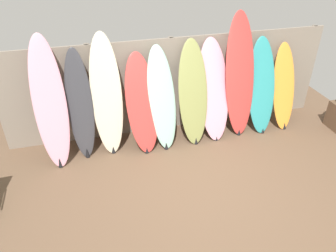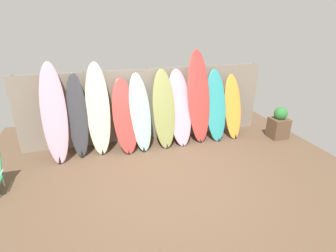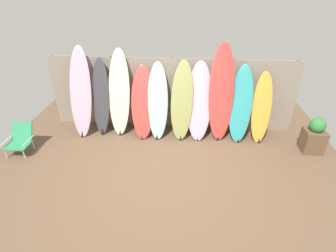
{
  "view_description": "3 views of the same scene",
  "coord_description": "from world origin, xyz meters",
  "px_view_note": "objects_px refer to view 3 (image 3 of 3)",
  "views": [
    {
      "loc": [
        -1.49,
        -3.38,
        3.52
      ],
      "look_at": [
        -0.39,
        0.74,
        0.83
      ],
      "focal_mm": 35.0,
      "sensor_mm": 36.0,
      "label": 1
    },
    {
      "loc": [
        -1.27,
        -4.14,
        2.9
      ],
      "look_at": [
        0.17,
        0.82,
        0.78
      ],
      "focal_mm": 28.0,
      "sensor_mm": 36.0,
      "label": 2
    },
    {
      "loc": [
        0.41,
        -4.05,
        3.48
      ],
      "look_at": [
        0.03,
        0.68,
        0.73
      ],
      "focal_mm": 28.0,
      "sensor_mm": 36.0,
      "label": 3
    }
  ],
  "objects_px": {
    "surfboard_red_7": "(221,94)",
    "surfboard_red_3": "(143,103)",
    "surfboard_pink_0": "(81,93)",
    "surfboard_charcoal_1": "(101,98)",
    "surfboard_seafoam_4": "(158,102)",
    "surfboard_orange_9": "(262,108)",
    "surfboard_teal_8": "(241,105)",
    "surfboard_olive_5": "(182,101)",
    "surfboard_cream_2": "(119,94)",
    "planter_box": "(314,136)",
    "beach_chair": "(20,139)",
    "surfboard_pink_6": "(199,102)"
  },
  "relations": [
    {
      "from": "surfboard_seafoam_4",
      "to": "surfboard_olive_5",
      "type": "height_order",
      "value": "surfboard_olive_5"
    },
    {
      "from": "surfboard_orange_9",
      "to": "beach_chair",
      "type": "height_order",
      "value": "surfboard_orange_9"
    },
    {
      "from": "surfboard_charcoal_1",
      "to": "surfboard_red_3",
      "type": "xyz_separation_m",
      "value": [
        1.03,
        -0.07,
        -0.07
      ]
    },
    {
      "from": "surfboard_charcoal_1",
      "to": "surfboard_red_7",
      "type": "distance_m",
      "value": 2.87
    },
    {
      "from": "surfboard_charcoal_1",
      "to": "beach_chair",
      "type": "xyz_separation_m",
      "value": [
        -1.59,
        -1.05,
        -0.58
      ]
    },
    {
      "from": "surfboard_orange_9",
      "to": "surfboard_pink_0",
      "type": "bearing_deg",
      "value": -179.38
    },
    {
      "from": "surfboard_olive_5",
      "to": "surfboard_red_7",
      "type": "distance_m",
      "value": 0.92
    },
    {
      "from": "surfboard_red_7",
      "to": "surfboard_red_3",
      "type": "bearing_deg",
      "value": -178.28
    },
    {
      "from": "surfboard_red_3",
      "to": "surfboard_pink_6",
      "type": "bearing_deg",
      "value": 2.44
    },
    {
      "from": "surfboard_orange_9",
      "to": "surfboard_red_3",
      "type": "bearing_deg",
      "value": -179.01
    },
    {
      "from": "beach_chair",
      "to": "surfboard_orange_9",
      "type": "bearing_deg",
      "value": 25.47
    },
    {
      "from": "surfboard_teal_8",
      "to": "planter_box",
      "type": "relative_size",
      "value": 2.1
    },
    {
      "from": "surfboard_red_7",
      "to": "surfboard_teal_8",
      "type": "distance_m",
      "value": 0.54
    },
    {
      "from": "surfboard_teal_8",
      "to": "surfboard_charcoal_1",
      "type": "bearing_deg",
      "value": 179.57
    },
    {
      "from": "surfboard_red_7",
      "to": "surfboard_orange_9",
      "type": "distance_m",
      "value": 1.02
    },
    {
      "from": "surfboard_cream_2",
      "to": "surfboard_orange_9",
      "type": "xyz_separation_m",
      "value": [
        3.37,
        -0.05,
        -0.23
      ]
    },
    {
      "from": "surfboard_red_3",
      "to": "surfboard_orange_9",
      "type": "relative_size",
      "value": 1.05
    },
    {
      "from": "surfboard_cream_2",
      "to": "surfboard_pink_6",
      "type": "relative_size",
      "value": 1.14
    },
    {
      "from": "surfboard_red_7",
      "to": "surfboard_charcoal_1",
      "type": "bearing_deg",
      "value": 179.67
    },
    {
      "from": "surfboard_pink_6",
      "to": "planter_box",
      "type": "bearing_deg",
      "value": -11.14
    },
    {
      "from": "surfboard_orange_9",
      "to": "planter_box",
      "type": "distance_m",
      "value": 1.27
    },
    {
      "from": "surfboard_orange_9",
      "to": "surfboard_olive_5",
      "type": "bearing_deg",
      "value": -179.15
    },
    {
      "from": "surfboard_orange_9",
      "to": "planter_box",
      "type": "height_order",
      "value": "surfboard_orange_9"
    },
    {
      "from": "surfboard_cream_2",
      "to": "surfboard_olive_5",
      "type": "distance_m",
      "value": 1.52
    },
    {
      "from": "surfboard_teal_8",
      "to": "planter_box",
      "type": "distance_m",
      "value": 1.73
    },
    {
      "from": "surfboard_red_3",
      "to": "surfboard_orange_9",
      "type": "xyz_separation_m",
      "value": [
        2.79,
        0.05,
        -0.05
      ]
    },
    {
      "from": "surfboard_olive_5",
      "to": "surfboard_orange_9",
      "type": "xyz_separation_m",
      "value": [
        1.86,
        0.03,
        -0.12
      ]
    },
    {
      "from": "surfboard_pink_0",
      "to": "surfboard_seafoam_4",
      "type": "bearing_deg",
      "value": 0.65
    },
    {
      "from": "surfboard_charcoal_1",
      "to": "surfboard_teal_8",
      "type": "relative_size",
      "value": 1.06
    },
    {
      "from": "surfboard_olive_5",
      "to": "surfboard_orange_9",
      "type": "height_order",
      "value": "surfboard_olive_5"
    },
    {
      "from": "surfboard_cream_2",
      "to": "planter_box",
      "type": "bearing_deg",
      "value": -6.96
    },
    {
      "from": "surfboard_orange_9",
      "to": "surfboard_pink_6",
      "type": "bearing_deg",
      "value": 179.64
    },
    {
      "from": "surfboard_cream_2",
      "to": "surfboard_orange_9",
      "type": "bearing_deg",
      "value": -0.88
    },
    {
      "from": "surfboard_charcoal_1",
      "to": "planter_box",
      "type": "relative_size",
      "value": 2.22
    },
    {
      "from": "planter_box",
      "to": "surfboard_charcoal_1",
      "type": "bearing_deg",
      "value": 174.01
    },
    {
      "from": "beach_chair",
      "to": "planter_box",
      "type": "height_order",
      "value": "planter_box"
    },
    {
      "from": "surfboard_olive_5",
      "to": "surfboard_red_7",
      "type": "relative_size",
      "value": 0.81
    },
    {
      "from": "surfboard_seafoam_4",
      "to": "surfboard_pink_6",
      "type": "relative_size",
      "value": 0.99
    },
    {
      "from": "surfboard_charcoal_1",
      "to": "surfboard_cream_2",
      "type": "height_order",
      "value": "surfboard_cream_2"
    },
    {
      "from": "surfboard_seafoam_4",
      "to": "surfboard_orange_9",
      "type": "bearing_deg",
      "value": 0.61
    },
    {
      "from": "surfboard_pink_0",
      "to": "surfboard_charcoal_1",
      "type": "distance_m",
      "value": 0.48
    },
    {
      "from": "beach_chair",
      "to": "planter_box",
      "type": "distance_m",
      "value": 6.53
    },
    {
      "from": "surfboard_cream_2",
      "to": "surfboard_olive_5",
      "type": "bearing_deg",
      "value": -3.02
    },
    {
      "from": "surfboard_red_7",
      "to": "surfboard_orange_9",
      "type": "relative_size",
      "value": 1.41
    },
    {
      "from": "surfboard_pink_6",
      "to": "surfboard_orange_9",
      "type": "height_order",
      "value": "surfboard_pink_6"
    },
    {
      "from": "surfboard_red_3",
      "to": "surfboard_red_7",
      "type": "height_order",
      "value": "surfboard_red_7"
    },
    {
      "from": "beach_chair",
      "to": "surfboard_charcoal_1",
      "type": "bearing_deg",
      "value": 48.25
    },
    {
      "from": "surfboard_charcoal_1",
      "to": "surfboard_orange_9",
      "type": "relative_size",
      "value": 1.15
    },
    {
      "from": "surfboard_seafoam_4",
      "to": "surfboard_orange_9",
      "type": "distance_m",
      "value": 2.43
    },
    {
      "from": "surfboard_teal_8",
      "to": "surfboard_olive_5",
      "type": "bearing_deg",
      "value": -178.92
    }
  ]
}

